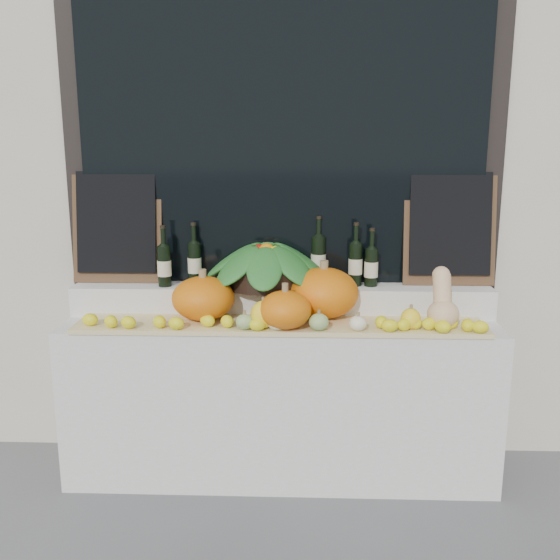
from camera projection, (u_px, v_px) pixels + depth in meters
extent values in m
cube|color=beige|center=(285.00, 67.00, 3.74)|extent=(7.00, 0.90, 4.50)
cube|color=black|center=(282.00, 126.00, 3.38)|extent=(2.40, 0.04, 2.10)
cube|color=black|center=(282.00, 126.00, 3.35)|extent=(2.20, 0.02, 2.00)
cube|color=silver|center=(280.00, 397.00, 3.43)|extent=(2.30, 0.55, 0.88)
cube|color=silver|center=(281.00, 299.00, 3.46)|extent=(2.30, 0.25, 0.16)
cube|color=tan|center=(280.00, 325.00, 3.21)|extent=(2.10, 0.32, 0.02)
ellipsoid|color=orange|center=(203.00, 298.00, 3.24)|extent=(0.38, 0.38, 0.23)
ellipsoid|color=orange|center=(324.00, 293.00, 3.28)|extent=(0.43, 0.43, 0.27)
ellipsoid|color=orange|center=(285.00, 310.00, 3.10)|extent=(0.29, 0.29, 0.19)
ellipsoid|color=#E5B786|center=(443.00, 314.00, 3.11)|extent=(0.16, 0.16, 0.14)
cylinder|color=#E5B786|center=(442.00, 290.00, 3.13)|extent=(0.09, 0.14, 0.18)
sphere|color=#E5B786|center=(441.00, 275.00, 3.16)|extent=(0.09, 0.09, 0.09)
ellipsoid|color=#317021|center=(319.00, 322.00, 3.07)|extent=(0.10, 0.10, 0.09)
cylinder|color=olive|center=(319.00, 312.00, 3.06)|extent=(0.02, 0.02, 0.02)
ellipsoid|color=#317021|center=(245.00, 322.00, 3.09)|extent=(0.09, 0.09, 0.08)
cylinder|color=olive|center=(245.00, 312.00, 3.08)|extent=(0.02, 0.02, 0.02)
ellipsoid|color=#FBF2C9|center=(277.00, 322.00, 3.08)|extent=(0.10, 0.10, 0.08)
cylinder|color=olive|center=(277.00, 312.00, 3.07)|extent=(0.02, 0.02, 0.02)
ellipsoid|color=yellow|center=(263.00, 314.00, 3.10)|extent=(0.13, 0.13, 0.14)
cylinder|color=olive|center=(263.00, 299.00, 3.09)|extent=(0.02, 0.02, 0.02)
ellipsoid|color=#FBF2C9|center=(358.00, 323.00, 3.07)|extent=(0.09, 0.09, 0.07)
cylinder|color=olive|center=(358.00, 314.00, 3.06)|extent=(0.02, 0.02, 0.02)
ellipsoid|color=yellow|center=(411.00, 319.00, 3.10)|extent=(0.10, 0.10, 0.10)
cylinder|color=olive|center=(411.00, 306.00, 3.08)|extent=(0.02, 0.02, 0.02)
cylinder|color=black|center=(267.00, 275.00, 3.42)|extent=(0.47, 0.47, 0.12)
cylinder|color=black|center=(164.00, 266.00, 3.40)|extent=(0.07, 0.07, 0.22)
cylinder|color=black|center=(163.00, 237.00, 3.36)|extent=(0.03, 0.03, 0.10)
cylinder|color=beige|center=(164.00, 268.00, 3.40)|extent=(0.08, 0.08, 0.08)
cylinder|color=black|center=(163.00, 227.00, 3.35)|extent=(0.03, 0.03, 0.02)
cylinder|color=black|center=(195.00, 263.00, 3.46)|extent=(0.07, 0.07, 0.23)
cylinder|color=black|center=(194.00, 234.00, 3.43)|extent=(0.03, 0.03, 0.10)
cylinder|color=beige|center=(195.00, 265.00, 3.46)|extent=(0.08, 0.08, 0.08)
cylinder|color=black|center=(193.00, 224.00, 3.41)|extent=(0.03, 0.03, 0.02)
cylinder|color=black|center=(318.00, 260.00, 3.48)|extent=(0.08, 0.08, 0.26)
cylinder|color=black|center=(319.00, 228.00, 3.44)|extent=(0.03, 0.03, 0.10)
cylinder|color=beige|center=(318.00, 261.00, 3.48)|extent=(0.08, 0.08, 0.08)
cylinder|color=black|center=(319.00, 217.00, 3.43)|extent=(0.03, 0.03, 0.02)
cylinder|color=black|center=(355.00, 265.00, 3.41)|extent=(0.07, 0.07, 0.24)
cylinder|color=black|center=(356.00, 234.00, 3.37)|extent=(0.03, 0.03, 0.10)
cylinder|color=beige|center=(355.00, 266.00, 3.41)|extent=(0.08, 0.08, 0.08)
cylinder|color=black|center=(356.00, 224.00, 3.36)|extent=(0.03, 0.03, 0.02)
cylinder|color=black|center=(371.00, 267.00, 3.41)|extent=(0.07, 0.07, 0.21)
cylinder|color=black|center=(372.00, 240.00, 3.37)|extent=(0.03, 0.03, 0.10)
cylinder|color=beige|center=(371.00, 269.00, 3.41)|extent=(0.08, 0.08, 0.08)
cylinder|color=black|center=(372.00, 229.00, 3.36)|extent=(0.03, 0.03, 0.02)
cube|color=#4C331E|center=(117.00, 227.00, 3.48)|extent=(0.50, 0.11, 0.62)
cube|color=black|center=(116.00, 222.00, 3.46)|extent=(0.44, 0.10, 0.56)
cube|color=#4C331E|center=(450.00, 229.00, 3.41)|extent=(0.50, 0.11, 0.62)
cube|color=black|center=(450.00, 224.00, 3.39)|extent=(0.44, 0.10, 0.56)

